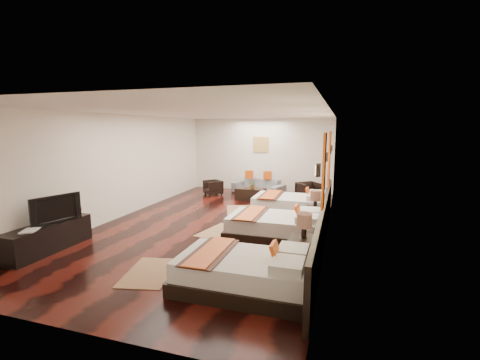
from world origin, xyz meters
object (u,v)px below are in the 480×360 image
(nightstand_a, at_px, (303,249))
(armchair_right, at_px, (309,192))
(book, at_px, (22,231))
(armchair_left, at_px, (213,187))
(table_plant, at_px, (253,185))
(bed_near, at_px, (245,272))
(bed_mid, at_px, (276,226))
(nightstand_b, at_px, (315,215))
(tv_console, at_px, (48,237))
(coffee_table, at_px, (251,194))
(tv, at_px, (54,209))
(figurine, at_px, (74,208))
(sofa, at_px, (258,186))
(bed_far, at_px, (291,205))

(nightstand_a, relative_size, armchair_right, 1.41)
(book, bearing_deg, armchair_right, 56.15)
(armchair_left, xyz_separation_m, table_plant, (1.65, -0.50, 0.27))
(bed_near, height_order, bed_mid, bed_mid)
(armchair_right, xyz_separation_m, table_plant, (-1.81, -0.49, 0.23))
(nightstand_a, height_order, nightstand_b, nightstand_a)
(book, bearing_deg, table_plant, 66.63)
(bed_near, bearing_deg, armchair_left, 115.90)
(tv_console, bearing_deg, armchair_left, 80.53)
(table_plant, bearing_deg, coffee_table, 143.94)
(tv, bearing_deg, armchair_left, 7.61)
(armchair_left, xyz_separation_m, coffee_table, (1.56, -0.43, -0.07))
(nightstand_b, xyz_separation_m, figurine, (-4.95, -2.40, 0.39))
(nightstand_a, relative_size, coffee_table, 0.98)
(bed_near, height_order, table_plant, bed_near)
(tv_console, distance_m, sofa, 7.27)
(figurine, bearing_deg, tv_console, -90.00)
(bed_mid, distance_m, nightstand_a, 1.58)
(nightstand_b, xyz_separation_m, armchair_left, (-3.92, 3.08, -0.05))
(bed_mid, relative_size, table_plant, 7.28)
(book, relative_size, armchair_right, 0.49)
(armchair_left, bearing_deg, tv_console, -56.11)
(armchair_right, bearing_deg, bed_mid, -132.52)
(book, relative_size, coffee_table, 0.34)
(nightstand_b, relative_size, coffee_table, 0.93)
(armchair_left, height_order, armchair_right, armchair_right)
(nightstand_a, distance_m, armchair_right, 5.50)
(table_plant, bearing_deg, tv_console, -115.29)
(bed_far, bearing_deg, tv, -135.36)
(table_plant, bearing_deg, bed_near, -75.90)
(bed_near, distance_m, tv, 4.21)
(figurine, height_order, armchair_right, figurine)
(bed_near, xyz_separation_m, armchair_right, (0.30, 6.52, 0.05))
(coffee_table, distance_m, table_plant, 0.36)
(bed_far, relative_size, coffee_table, 2.10)
(nightstand_a, distance_m, figurine, 4.96)
(armchair_right, height_order, table_plant, table_plant)
(armchair_left, relative_size, coffee_table, 0.60)
(nightstand_b, bearing_deg, figurine, -154.10)
(sofa, xyz_separation_m, coffee_table, (0.00, -1.05, -0.09))
(tv, bearing_deg, bed_near, -79.89)
(bed_mid, bearing_deg, tv_console, -153.65)
(nightstand_a, relative_size, figurine, 2.97)
(book, relative_size, sofa, 0.17)
(figurine, relative_size, coffee_table, 0.33)
(sofa, bearing_deg, armchair_left, -139.38)
(bed_far, xyz_separation_m, nightstand_b, (0.75, -1.14, 0.05))
(bed_near, distance_m, bed_far, 4.58)
(tv, height_order, coffee_table, tv)
(bed_near, xyz_separation_m, table_plant, (-1.51, 6.02, 0.28))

